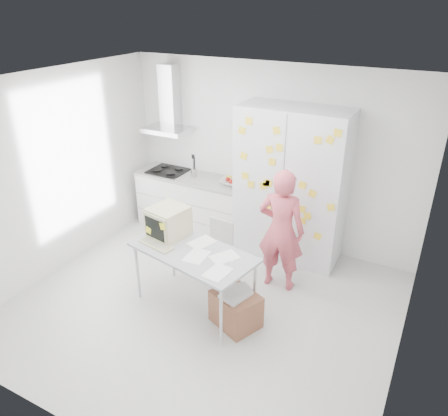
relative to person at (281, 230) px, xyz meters
The scene contains 10 objects.
floor 1.36m from the person, 126.12° to the right, with size 4.50×4.00×0.02m, color silver.
walls 0.84m from the person, 166.51° to the right, with size 4.52×4.01×2.70m.
ceiling 2.17m from the person, 126.12° to the right, with size 4.50×4.00×0.02m, color white.
counter_run 2.04m from the person, 155.74° to the left, with size 1.84×0.63×1.28m.
range_hood 2.73m from the person, 157.16° to the left, with size 0.70×0.48×1.01m.
tall_cabinet 0.87m from the person, 103.13° to the left, with size 1.50×0.68×2.20m.
person is the anchor object (origin of this frame).
desk 1.31m from the person, 141.59° to the right, with size 1.60×1.02×1.18m.
chair 0.90m from the person, 164.33° to the right, with size 0.41×0.41×0.84m.
cardboard_box 1.15m from the person, 98.94° to the right, with size 0.64×0.59×0.46m.
Camera 1 is at (2.26, -3.72, 3.48)m, focal length 35.00 mm.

